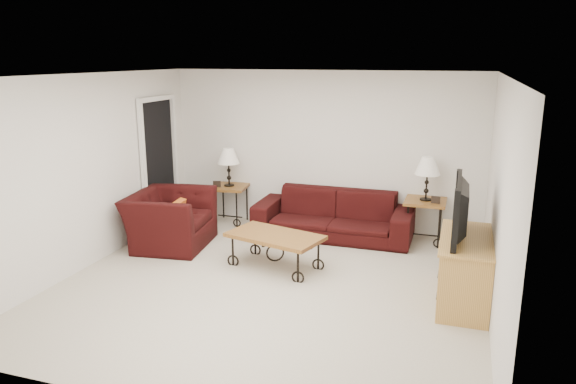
# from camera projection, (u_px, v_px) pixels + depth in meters

# --- Properties ---
(ground) EXTENTS (5.00, 5.00, 0.00)m
(ground) POSITION_uv_depth(u_px,v_px,m) (270.00, 285.00, 6.57)
(ground) COLOR beige
(ground) RESTS_ON ground
(wall_back) EXTENTS (5.00, 0.02, 2.50)m
(wall_back) POSITION_uv_depth(u_px,v_px,m) (323.00, 150.00, 8.57)
(wall_back) COLOR silver
(wall_back) RESTS_ON ground
(wall_front) EXTENTS (5.00, 0.02, 2.50)m
(wall_front) POSITION_uv_depth(u_px,v_px,m) (153.00, 260.00, 3.96)
(wall_front) COLOR silver
(wall_front) RESTS_ON ground
(wall_left) EXTENTS (0.02, 5.00, 2.50)m
(wall_left) POSITION_uv_depth(u_px,v_px,m) (89.00, 171.00, 7.02)
(wall_left) COLOR silver
(wall_left) RESTS_ON ground
(wall_right) EXTENTS (0.02, 5.00, 2.50)m
(wall_right) POSITION_uv_depth(u_px,v_px,m) (499.00, 203.00, 5.51)
(wall_right) COLOR silver
(wall_right) RESTS_ON ground
(ceiling) EXTENTS (5.00, 5.00, 0.00)m
(ceiling) POSITION_uv_depth(u_px,v_px,m) (268.00, 75.00, 5.96)
(ceiling) COLOR white
(ceiling) RESTS_ON wall_back
(doorway) EXTENTS (0.08, 0.94, 2.04)m
(doorway) POSITION_uv_depth(u_px,v_px,m) (159.00, 165.00, 8.58)
(doorway) COLOR black
(doorway) RESTS_ON ground
(sofa) EXTENTS (2.39, 0.94, 0.70)m
(sofa) POSITION_uv_depth(u_px,v_px,m) (333.00, 215.00, 8.26)
(sofa) COLOR black
(sofa) RESTS_ON ground
(side_table_left) EXTENTS (0.65, 0.65, 0.63)m
(side_table_left) POSITION_uv_depth(u_px,v_px,m) (230.00, 204.00, 8.98)
(side_table_left) COLOR #8E6024
(side_table_left) RESTS_ON ground
(side_table_right) EXTENTS (0.60, 0.60, 0.65)m
(side_table_right) POSITION_uv_depth(u_px,v_px,m) (424.00, 221.00, 8.03)
(side_table_right) COLOR #8E6024
(side_table_right) RESTS_ON ground
(lamp_left) EXTENTS (0.40, 0.40, 0.63)m
(lamp_left) POSITION_uv_depth(u_px,v_px,m) (229.00, 167.00, 8.82)
(lamp_left) COLOR black
(lamp_left) RESTS_ON side_table_left
(lamp_right) EXTENTS (0.37, 0.37, 0.65)m
(lamp_right) POSITION_uv_depth(u_px,v_px,m) (427.00, 179.00, 7.87)
(lamp_right) COLOR black
(lamp_right) RESTS_ON side_table_right
(photo_frame_left) EXTENTS (0.12, 0.05, 0.10)m
(photo_frame_left) POSITION_uv_depth(u_px,v_px,m) (217.00, 184.00, 8.79)
(photo_frame_left) COLOR black
(photo_frame_left) RESTS_ON side_table_left
(photo_frame_right) EXTENTS (0.13, 0.05, 0.11)m
(photo_frame_right) POSITION_uv_depth(u_px,v_px,m) (436.00, 200.00, 7.75)
(photo_frame_right) COLOR black
(photo_frame_right) RESTS_ON side_table_right
(coffee_table) EXTENTS (1.34, 0.95, 0.46)m
(coffee_table) POSITION_uv_depth(u_px,v_px,m) (275.00, 251.00, 7.07)
(coffee_table) COLOR #8E6024
(coffee_table) RESTS_ON ground
(armchair) EXTENTS (1.20, 1.34, 0.79)m
(armchair) POSITION_uv_depth(u_px,v_px,m) (170.00, 219.00, 7.86)
(armchair) COLOR black
(armchair) RESTS_ON ground
(throw_pillow) EXTENTS (0.14, 0.37, 0.36)m
(throw_pillow) POSITION_uv_depth(u_px,v_px,m) (177.00, 213.00, 7.74)
(throw_pillow) COLOR #D1421A
(throw_pillow) RESTS_ON armchair
(tv_stand) EXTENTS (0.53, 1.27, 0.76)m
(tv_stand) POSITION_uv_depth(u_px,v_px,m) (465.00, 270.00, 6.03)
(tv_stand) COLOR tan
(tv_stand) RESTS_ON ground
(television) EXTENTS (0.15, 1.14, 0.66)m
(television) POSITION_uv_depth(u_px,v_px,m) (468.00, 209.00, 5.86)
(television) COLOR black
(television) RESTS_ON tv_stand
(backpack) EXTENTS (0.31, 0.24, 0.39)m
(backpack) POSITION_uv_depth(u_px,v_px,m) (395.00, 233.00, 7.90)
(backpack) COLOR black
(backpack) RESTS_ON ground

